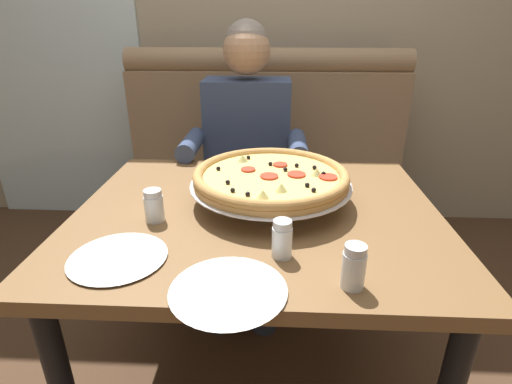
# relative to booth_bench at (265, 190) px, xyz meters

# --- Properties ---
(ground_plane) EXTENTS (16.00, 16.00, 0.00)m
(ground_plane) POSITION_rel_booth_bench_xyz_m (0.00, -0.92, -0.40)
(ground_plane) COLOR #4C3321
(booth_bench) EXTENTS (1.57, 0.78, 1.13)m
(booth_bench) POSITION_rel_booth_bench_xyz_m (0.00, 0.00, 0.00)
(booth_bench) COLOR #937556
(booth_bench) RESTS_ON ground_plane
(dining_table) EXTENTS (1.11, 0.91, 0.73)m
(dining_table) POSITION_rel_booth_bench_xyz_m (0.00, -0.92, 0.24)
(dining_table) COLOR brown
(dining_table) RESTS_ON ground_plane
(diner_main) EXTENTS (0.54, 0.64, 1.27)m
(diner_main) POSITION_rel_booth_bench_xyz_m (-0.08, -0.27, 0.31)
(diner_main) COLOR #2D3342
(diner_main) RESTS_ON ground_plane
(pizza) EXTENTS (0.51, 0.51, 0.12)m
(pizza) POSITION_rel_booth_bench_xyz_m (0.04, -0.86, 0.42)
(pizza) COLOR silver
(pizza) RESTS_ON dining_table
(shaker_parmesan) EXTENTS (0.06, 0.06, 0.10)m
(shaker_parmesan) POSITION_rel_booth_bench_xyz_m (-0.29, -1.01, 0.38)
(shaker_parmesan) COLOR white
(shaker_parmesan) RESTS_ON dining_table
(shaker_pepper_flakes) EXTENTS (0.05, 0.05, 0.10)m
(shaker_pepper_flakes) POSITION_rel_booth_bench_xyz_m (0.07, -1.18, 0.38)
(shaker_pepper_flakes) COLOR white
(shaker_pepper_flakes) RESTS_ON dining_table
(shaker_oregano) EXTENTS (0.05, 0.05, 0.10)m
(shaker_oregano) POSITION_rel_booth_bench_xyz_m (0.22, -1.29, 0.38)
(shaker_oregano) COLOR white
(shaker_oregano) RESTS_ON dining_table
(plate_near_left) EXTENTS (0.26, 0.26, 0.02)m
(plate_near_left) POSITION_rel_booth_bench_xyz_m (-0.04, -1.32, 0.35)
(plate_near_left) COLOR white
(plate_near_left) RESTS_ON dining_table
(plate_near_right) EXTENTS (0.24, 0.24, 0.02)m
(plate_near_right) POSITION_rel_booth_bench_xyz_m (-0.33, -1.21, 0.35)
(plate_near_right) COLOR white
(plate_near_right) RESTS_ON dining_table
(patio_chair) EXTENTS (0.40, 0.40, 0.86)m
(patio_chair) POSITION_rel_booth_bench_xyz_m (-1.24, 1.26, 0.13)
(patio_chair) COLOR black
(patio_chair) RESTS_ON ground_plane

